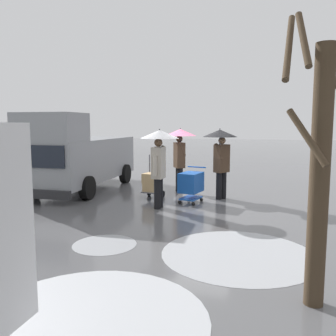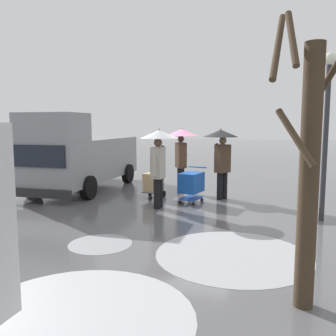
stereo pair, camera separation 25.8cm
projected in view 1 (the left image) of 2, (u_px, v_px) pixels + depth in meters
ground_plane at (192, 198)px, 11.09m from camera, size 90.00×90.00×0.00m
slush_patch_near_cluster at (238, 254)px, 6.29m from camera, size 2.71×2.71×0.01m
slush_patch_under_van at (89, 320)px, 4.17m from camera, size 2.84×2.84×0.01m
slush_patch_mid_street at (105, 244)px, 6.79m from camera, size 1.21×1.21×0.01m
cargo_van_parked_right at (78, 156)px, 12.26m from camera, size 2.31×5.39×2.60m
shopping_cart_vendor at (191, 183)px, 10.35m from camera, size 0.71×0.91×1.02m
hand_dolly_boxes at (152, 183)px, 11.01m from camera, size 0.59×0.76×1.32m
pedestrian_pink_side at (221, 147)px, 10.75m from camera, size 1.04×1.04×2.15m
pedestrian_black_side at (159, 150)px, 9.62m from camera, size 1.04×1.04×2.15m
pedestrian_white_side at (180, 145)px, 11.88m from camera, size 1.04×1.04×2.15m
bare_tree_near at (320, 162)px, 4.33m from camera, size 0.99×0.98×3.82m
street_lamp at (326, 120)px, 8.31m from camera, size 0.28×0.28×3.86m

